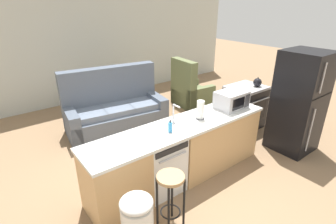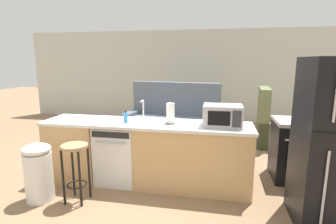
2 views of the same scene
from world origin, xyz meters
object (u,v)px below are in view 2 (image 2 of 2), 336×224
object	(u,v)px
microwave	(223,116)
armchair	(272,129)
paper_towel_roll	(170,114)
bar_stool	(75,161)
soap_bottle	(126,118)
trash_bin	(38,171)
refrigerator	(336,145)
dishwasher	(119,153)
couch	(173,122)
kettle	(320,117)
stove_range	(300,150)

from	to	relation	value
microwave	armchair	bearing A→B (deg)	63.97
paper_towel_roll	bar_stool	xyz separation A→B (m)	(-1.07, -0.66, -0.50)
microwave	armchair	size ratio (longest dim) A/B	0.42
soap_bottle	trash_bin	size ratio (longest dim) A/B	0.24
refrigerator	paper_towel_roll	size ratio (longest dim) A/B	6.33
dishwasher	bar_stool	bearing A→B (deg)	-115.37
refrigerator	microwave	distance (m)	1.28
dishwasher	bar_stool	world-z (taller)	dishwasher
paper_towel_roll	trash_bin	size ratio (longest dim) A/B	0.38
paper_towel_roll	soap_bottle	distance (m)	0.63
couch	paper_towel_roll	bearing A→B (deg)	-80.74
dishwasher	kettle	xyz separation A→B (m)	(2.77, 0.42, 0.56)
soap_bottle	kettle	size ratio (longest dim) A/B	0.86
dishwasher	couch	world-z (taller)	couch
dishwasher	paper_towel_roll	bearing A→B (deg)	0.21
microwave	dishwasher	bearing A→B (deg)	179.95
refrigerator	bar_stool	size ratio (longest dim) A/B	2.41
refrigerator	bar_stool	bearing A→B (deg)	-177.92
kettle	armchair	world-z (taller)	armchair
dishwasher	refrigerator	xyz separation A→B (m)	(2.60, -0.55, 0.47)
stove_range	soap_bottle	size ratio (longest dim) A/B	5.11
soap_bottle	bar_stool	bearing A→B (deg)	-127.44
couch	armchair	bearing A→B (deg)	-0.06
stove_range	kettle	size ratio (longest dim) A/B	4.39
kettle	stove_range	bearing A→B (deg)	143.32
couch	armchair	xyz separation A→B (m)	(2.11, -0.00, -0.04)
soap_bottle	trash_bin	world-z (taller)	soap_bottle
couch	soap_bottle	bearing A→B (deg)	-96.71
armchair	stove_range	bearing A→B (deg)	-86.98
refrigerator	trash_bin	world-z (taller)	refrigerator
soap_bottle	kettle	bearing A→B (deg)	10.54
couch	kettle	bearing A→B (deg)	-36.53
stove_range	bar_stool	xyz separation A→B (m)	(-2.91, -1.20, 0.08)
couch	microwave	bearing A→B (deg)	-64.27
dishwasher	kettle	size ratio (longest dim) A/B	4.10
bar_stool	couch	distance (m)	2.92
couch	armchair	world-z (taller)	couch
dishwasher	refrigerator	distance (m)	2.70
refrigerator	bar_stool	distance (m)	2.93
kettle	bar_stool	size ratio (longest dim) A/B	0.28
paper_towel_roll	couch	xyz separation A→B (m)	(-0.35, 2.17, -0.64)
microwave	trash_bin	bearing A→B (deg)	-162.36
kettle	paper_towel_roll	bearing A→B (deg)	-168.20
refrigerator	kettle	world-z (taller)	refrigerator
paper_towel_roll	microwave	bearing A→B (deg)	-0.34
stove_range	trash_bin	size ratio (longest dim) A/B	1.22
couch	trash_bin	bearing A→B (deg)	-112.52
couch	armchair	size ratio (longest dim) A/B	1.75
kettle	dishwasher	bearing A→B (deg)	-171.32
couch	dishwasher	bearing A→B (deg)	-100.52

